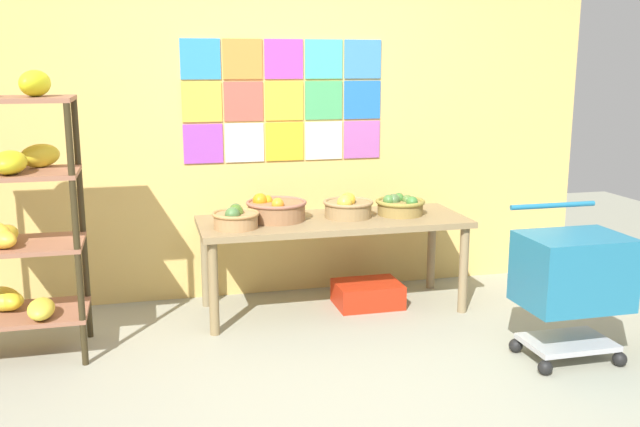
% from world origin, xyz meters
% --- Properties ---
extents(ground, '(9.74, 9.74, 0.00)m').
position_xyz_m(ground, '(0.00, 0.00, 0.00)').
color(ground, gray).
extents(back_wall_with_art, '(4.65, 0.07, 2.70)m').
position_xyz_m(back_wall_with_art, '(0.00, 1.90, 1.35)').
color(back_wall_with_art, '#D7B25E').
rests_on(back_wall_with_art, ground).
extents(banana_shelf_unit, '(0.85, 0.53, 1.60)m').
position_xyz_m(banana_shelf_unit, '(-1.68, 1.07, 0.87)').
color(banana_shelf_unit, '#302815').
rests_on(banana_shelf_unit, ground).
extents(display_table, '(1.77, 0.66, 0.63)m').
position_xyz_m(display_table, '(0.28, 1.40, 0.56)').
color(display_table, olive).
rests_on(display_table, ground).
extents(fruit_basket_back_left, '(0.40, 0.40, 0.18)m').
position_xyz_m(fruit_basket_back_left, '(-0.09, 1.46, 0.70)').
color(fruit_basket_back_left, '#8D623F').
rests_on(fruit_basket_back_left, display_table).
extents(fruit_basket_back_right, '(0.33, 0.33, 0.14)m').
position_xyz_m(fruit_basket_back_right, '(0.76, 1.42, 0.69)').
color(fruit_basket_back_right, olive).
rests_on(fruit_basket_back_right, display_table).
extents(fruit_basket_right, '(0.34, 0.34, 0.17)m').
position_xyz_m(fruit_basket_right, '(0.39, 1.43, 0.70)').
color(fruit_basket_right, olive).
rests_on(fruit_basket_right, display_table).
extents(fruit_basket_centre, '(0.30, 0.30, 0.15)m').
position_xyz_m(fruit_basket_centre, '(-0.38, 1.29, 0.69)').
color(fruit_basket_centre, '#A3784B').
rests_on(fruit_basket_centre, display_table).
extents(produce_crate_under_table, '(0.44, 0.33, 0.16)m').
position_xyz_m(produce_crate_under_table, '(0.53, 1.41, 0.08)').
color(produce_crate_under_table, red).
rests_on(produce_crate_under_table, ground).
extents(shopping_cart, '(0.56, 0.46, 0.85)m').
position_xyz_m(shopping_cart, '(1.34, 0.28, 0.49)').
color(shopping_cart, black).
rests_on(shopping_cart, ground).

